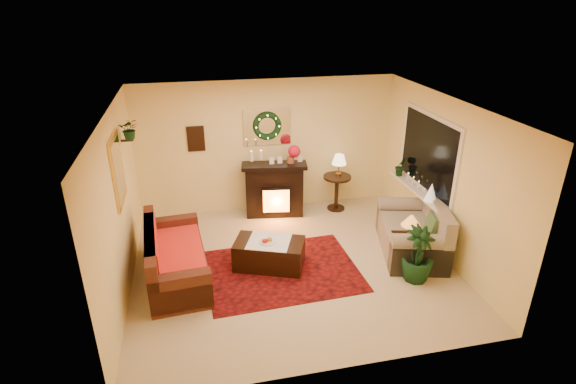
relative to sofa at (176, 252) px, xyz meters
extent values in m
plane|color=beige|center=(1.81, -0.09, -0.43)|extent=(5.00, 5.00, 0.00)
plane|color=white|center=(1.81, -0.09, 2.17)|extent=(5.00, 5.00, 0.00)
plane|color=#EFD88C|center=(1.81, 2.16, 0.87)|extent=(5.00, 5.00, 0.00)
plane|color=#EFD88C|center=(1.81, -2.34, 0.87)|extent=(5.00, 5.00, 0.00)
plane|color=#EFD88C|center=(-0.69, -0.09, 0.87)|extent=(4.50, 4.50, 0.00)
plane|color=#EFD88C|center=(4.31, -0.09, 0.87)|extent=(4.50, 4.50, 0.00)
cube|color=#3E160E|center=(1.61, -0.21, -0.42)|extent=(2.43, 1.87, 0.01)
cube|color=brown|center=(0.00, 0.00, 0.00)|extent=(0.99, 1.98, 0.83)
cube|color=#B0060D|center=(-0.03, 0.11, 0.03)|extent=(0.85, 1.37, 0.02)
cube|color=#37231A|center=(1.87, 1.78, 0.12)|extent=(1.14, 0.51, 1.01)
sphere|color=red|center=(2.25, 1.75, 0.87)|extent=(0.23, 0.23, 0.23)
cylinder|color=white|center=(1.44, 1.76, 0.83)|extent=(0.06, 0.06, 0.19)
cylinder|color=silver|center=(1.62, 1.78, 0.83)|extent=(0.06, 0.06, 0.18)
cube|color=white|center=(1.81, 2.14, 1.27)|extent=(0.92, 0.02, 0.72)
torus|color=#194719|center=(1.81, 2.10, 1.29)|extent=(0.55, 0.11, 0.55)
cube|color=#381E11|center=(0.46, 2.14, 1.12)|extent=(0.32, 0.03, 0.48)
cube|color=gold|center=(-0.67, 0.21, 1.32)|extent=(0.03, 0.84, 1.00)
imported|color=#194719|center=(-0.53, 0.96, 1.54)|extent=(0.33, 0.28, 0.36)
cube|color=tan|center=(3.87, -0.06, -0.01)|extent=(1.31, 1.79, 0.93)
cube|color=white|center=(4.29, 0.46, 1.12)|extent=(0.03, 1.86, 1.36)
cube|color=black|center=(4.28, 0.46, 1.12)|extent=(0.02, 1.70, 1.22)
cube|color=white|center=(4.19, 0.46, 0.44)|extent=(0.22, 1.86, 0.04)
cone|color=white|center=(4.16, -0.01, 0.61)|extent=(0.21, 0.21, 0.31)
imported|color=#173C1A|center=(4.15, 1.13, 0.66)|extent=(0.27, 0.22, 0.49)
cylinder|color=black|center=(3.13, 1.76, -0.10)|extent=(0.73, 0.73, 0.72)
cone|color=beige|center=(3.17, 1.79, 0.45)|extent=(0.29, 0.29, 0.44)
cube|color=#38230F|center=(3.58, -0.43, -0.16)|extent=(0.51, 0.51, 0.51)
cone|color=orange|center=(3.61, -0.46, 0.32)|extent=(0.30, 0.30, 0.44)
cube|color=#351A0F|center=(1.44, -0.03, -0.22)|extent=(1.23, 0.95, 0.45)
cylinder|color=silver|center=(1.40, -0.06, 0.02)|extent=(0.26, 0.26, 0.06)
imported|color=#20501C|center=(3.56, -0.86, 0.02)|extent=(1.91, 1.91, 2.63)
camera|label=1|loc=(0.42, -6.09, 3.62)|focal=28.00mm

